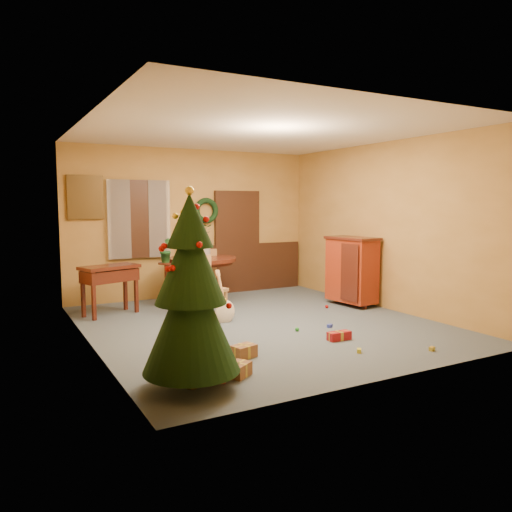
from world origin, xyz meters
TOP-DOWN VIEW (x-y plane):
  - room_envelope at (0.21, 2.70)m, footprint 5.50×5.50m
  - dining_table at (-0.16, 1.91)m, footprint 1.24×1.24m
  - urn at (-0.16, 1.91)m, footprint 0.30×0.30m
  - centerpiece_plant at (-0.16, 1.91)m, footprint 0.35×0.30m
  - chair_near at (-0.56, 0.79)m, footprint 0.56×0.56m
  - chair_far at (-0.02, 2.19)m, footprint 0.48×0.48m
  - guitar at (-0.43, 0.37)m, footprint 0.45×0.58m
  - plant_stand at (-0.86, 1.84)m, footprint 0.31×0.31m
  - stand_plant at (-0.86, 1.84)m, footprint 0.29×0.26m
  - christmas_tree at (-1.90, -2.00)m, footprint 0.97×0.97m
  - writing_desk at (-1.87, 1.75)m, footprint 1.03×0.74m
  - sideboard at (2.15, 0.47)m, footprint 0.60×1.01m
  - gift_a at (-1.34, -1.92)m, footprint 0.33×0.31m
  - gift_b at (-1.64, -1.94)m, footprint 0.24×0.24m
  - gift_c at (-0.98, -1.36)m, footprint 0.32×0.26m
  - gift_d at (0.50, -1.30)m, footprint 0.33×0.14m
  - toy_a at (0.80, -0.69)m, footprint 0.09×0.07m
  - toy_b at (0.25, -0.65)m, footprint 0.06×0.06m
  - toy_c at (0.35, -1.88)m, footprint 0.09×0.09m
  - toy_d at (1.59, 0.45)m, footprint 0.06×0.06m
  - toy_e at (1.21, -2.25)m, footprint 0.09×0.07m

SIDE VIEW (x-z plane):
  - toy_a at x=0.80m, z-range 0.00..0.05m
  - toy_c at x=0.35m, z-range 0.00..0.05m
  - toy_e at x=1.21m, z-range 0.00..0.05m
  - toy_b at x=0.25m, z-range 0.00..0.06m
  - toy_d at x=1.59m, z-range 0.00..0.06m
  - gift_d at x=0.50m, z-range 0.00..0.12m
  - gift_a at x=-1.34m, z-range 0.00..0.15m
  - gift_c at x=-0.98m, z-range 0.00..0.15m
  - gift_b at x=-1.64m, z-range 0.00..0.21m
  - guitar at x=-0.43m, z-range 0.01..0.78m
  - plant_stand at x=-0.86m, z-range 0.10..0.91m
  - chair_far at x=-0.02m, z-range 0.04..1.02m
  - chair_near at x=-0.56m, z-range 0.04..1.04m
  - dining_table at x=-0.16m, z-range 0.17..1.02m
  - writing_desk at x=-1.87m, z-range 0.21..1.04m
  - sideboard at x=2.15m, z-range 0.04..1.29m
  - christmas_tree at x=-1.90m, z-range -0.05..1.95m
  - urn at x=-0.16m, z-range 0.85..1.07m
  - stand_plant at x=-0.86m, z-range 0.81..1.25m
  - room_envelope at x=0.21m, z-range -1.63..3.87m
  - centerpiece_plant at x=-0.16m, z-range 1.07..1.46m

